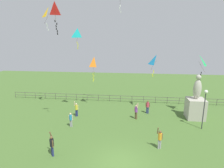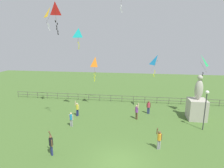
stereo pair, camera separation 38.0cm
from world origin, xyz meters
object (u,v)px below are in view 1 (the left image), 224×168
person_0 (136,111)px  statue_monument (195,105)px  kite_0 (55,10)px  kite_6 (156,61)px  person_2 (52,144)px  kite_1 (199,62)px  person_3 (148,106)px  kite_3 (94,63)px  person_1 (76,109)px  kite_2 (78,34)px  kite_5 (49,13)px  lamppost (205,101)px  person_4 (71,119)px  person_5 (160,138)px

person_0 → statue_monument: bearing=9.2°
statue_monument → kite_0: kite_0 is taller
kite_0 → kite_6: (9.81, 6.29, -5.03)m
person_2 → kite_1: (13.47, 9.80, 5.47)m
person_0 → kite_6: bearing=52.9°
person_3 → kite_1: size_ratio=0.58×
person_0 → kite_3: size_ratio=0.64×
person_3 → kite_6: 5.67m
person_2 → kite_1: bearing=36.0°
person_1 → kite_2: size_ratio=0.82×
person_1 → kite_5: (-3.20, 1.42, 10.94)m
lamppost → person_4: 13.67m
statue_monument → person_0: size_ratio=2.55×
kite_1 → lamppost: bearing=-94.4°
person_5 → kite_3: bearing=128.3°
person_2 → person_3: 12.47m
person_1 → kite_6: (9.36, 3.09, 5.47)m
person_3 → kite_5: bearing=-177.5°
person_3 → lamppost: bearing=-33.7°
person_1 → kite_3: 6.45m
lamppost → person_1: 13.97m
kite_3 → kite_6: size_ratio=1.21×
lamppost → person_1: bearing=173.5°
person_0 → person_5: person_0 is taller
person_2 → person_4: person_2 is taller
person_1 → kite_6: 11.27m
person_1 → person_5: (8.93, -5.68, -0.01)m
person_2 → kite_2: (-0.44, 9.08, 8.63)m
lamppost → kite_3: size_ratio=1.30×
statue_monument → kite_3: (-12.42, 2.70, 4.37)m
kite_6 → person_2: bearing=-129.3°
kite_5 → kite_1: bearing=2.3°
kite_3 → kite_5: bearing=-152.4°
statue_monument → kite_5: size_ratio=1.99×
person_2 → person_4: bearing=93.0°
person_0 → person_3: (1.43, 1.89, -0.06)m
lamppost → person_2: bearing=-155.1°
person_2 → kite_2: bearing=92.8°
statue_monument → kite_2: (-13.74, 0.26, 8.04)m
person_1 → kite_6: bearing=18.3°
kite_2 → kite_5: 4.01m
person_1 → person_3: person_1 is taller
kite_0 → kite_6: bearing=32.6°
person_4 → kite_5: kite_5 is taller
person_4 → kite_2: size_ratio=0.65×
kite_2 → kite_0: bearing=-96.8°
kite_0 → kite_6: size_ratio=1.09×
person_0 → person_1: (-7.06, -0.04, -0.05)m
person_2 → person_5: person_2 is taller
kite_6 → kite_0: bearing=-147.4°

